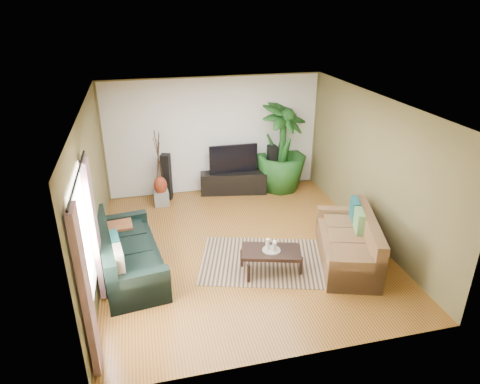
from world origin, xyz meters
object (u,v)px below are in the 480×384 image
object	(u,v)px
sofa_right	(347,240)
television	(233,159)
coffee_table	(271,261)
tv_stand	(233,182)
speaker_left	(167,177)
vase	(160,185)
potted_plant	(281,147)
speaker_right	(272,167)
pedestal	(161,198)
sofa_left	(129,250)
side_table	(118,237)

from	to	relation	value
sofa_right	television	xyz separation A→B (m)	(-1.27, 3.34, 0.42)
coffee_table	tv_stand	xyz separation A→B (m)	(0.10, 3.33, 0.06)
sofa_right	coffee_table	size ratio (longest dim) A/B	1.97
speaker_left	vase	world-z (taller)	speaker_left
sofa_right	speaker_left	xyz separation A→B (m)	(-2.83, 3.34, 0.11)
coffee_table	speaker_left	world-z (taller)	speaker_left
potted_plant	speaker_right	bearing A→B (deg)	162.21
speaker_right	vase	distance (m)	2.68
speaker_right	pedestal	world-z (taller)	speaker_right
television	tv_stand	bearing A→B (deg)	0.00
sofa_left	coffee_table	xyz separation A→B (m)	(2.30, -0.53, -0.22)
speaker_right	vase	xyz separation A→B (m)	(-2.66, -0.29, -0.08)
sofa_left	television	bearing A→B (deg)	-48.42
coffee_table	side_table	xyz separation A→B (m)	(-2.51, 1.28, 0.08)
speaker_right	sofa_left	bearing A→B (deg)	-144.16
speaker_left	side_table	size ratio (longest dim) A/B	1.90
potted_plant	tv_stand	bearing A→B (deg)	176.79
potted_plant	vase	distance (m)	2.93
speaker_left	vase	size ratio (longest dim) A/B	2.62
coffee_table	potted_plant	xyz separation A→B (m)	(1.24, 3.26, 0.86)
sofa_right	side_table	distance (m)	4.10
coffee_table	speaker_left	xyz separation A→B (m)	(-1.46, 3.33, 0.34)
speaker_left	potted_plant	distance (m)	2.75
sofa_right	pedestal	bearing A→B (deg)	-117.80
pedestal	vase	size ratio (longest dim) A/B	0.78
television	side_table	xyz separation A→B (m)	(-2.62, -2.05, -0.56)
potted_plant	side_table	size ratio (longest dim) A/B	3.74
sofa_right	speaker_left	world-z (taller)	speaker_left
side_table	pedestal	bearing A→B (deg)	63.04
television	speaker_right	world-z (taller)	television
sofa_left	tv_stand	xyz separation A→B (m)	(2.40, 2.80, -0.17)
television	speaker_right	bearing A→B (deg)	0.00
speaker_right	sofa_right	bearing A→B (deg)	-88.39
tv_stand	speaker_right	xyz separation A→B (m)	(0.94, 0.00, 0.29)
sofa_left	speaker_left	distance (m)	2.92
speaker_left	vase	xyz separation A→B (m)	(-0.16, -0.29, -0.07)
tv_stand	speaker_right	bearing A→B (deg)	10.06
sofa_left	pedestal	xyz separation A→B (m)	(0.68, 2.51, -0.26)
television	speaker_left	world-z (taller)	television
speaker_right	side_table	world-z (taller)	speaker_right
coffee_table	pedestal	size ratio (longest dim) A/B	3.05
sofa_left	sofa_right	bearing A→B (deg)	-106.15
television	side_table	bearing A→B (deg)	-141.95
pedestal	vase	bearing A→B (deg)	0.00
coffee_table	television	xyz separation A→B (m)	(0.10, 3.33, 0.65)
potted_plant	side_table	distance (m)	4.32
pedestal	speaker_left	bearing A→B (deg)	60.55
potted_plant	vase	bearing A→B (deg)	-175.51
potted_plant	pedestal	world-z (taller)	potted_plant
coffee_table	tv_stand	size ratio (longest dim) A/B	0.64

